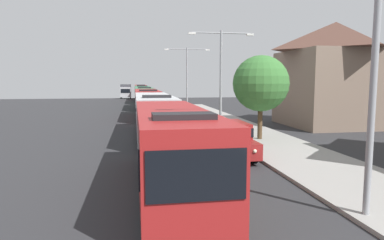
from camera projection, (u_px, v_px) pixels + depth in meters
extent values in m
cube|color=maroon|center=(172.00, 146.00, 12.90)|extent=(2.50, 10.43, 2.70)
cube|color=black|center=(205.00, 135.00, 13.07)|extent=(0.04, 9.60, 1.00)
cube|color=black|center=(137.00, 137.00, 12.66)|extent=(0.04, 9.60, 1.00)
cube|color=black|center=(197.00, 176.00, 7.74)|extent=(2.30, 0.04, 1.20)
cube|color=gold|center=(205.00, 165.00, 13.20)|extent=(0.03, 9.91, 0.36)
cube|color=black|center=(184.00, 116.00, 9.67)|extent=(1.75, 0.90, 0.16)
cylinder|color=black|center=(222.00, 206.00, 10.05)|extent=(0.28, 1.00, 1.00)
cylinder|color=black|center=(145.00, 210.00, 9.69)|extent=(0.28, 1.00, 1.00)
cylinder|color=black|center=(189.00, 159.00, 16.03)|extent=(0.28, 1.00, 1.00)
cylinder|color=black|center=(141.00, 161.00, 15.67)|extent=(0.28, 1.00, 1.00)
cube|color=silver|center=(154.00, 114.00, 24.99)|extent=(2.50, 11.85, 2.70)
cube|color=black|center=(171.00, 109.00, 25.15)|extent=(0.04, 10.90, 1.00)
cube|color=black|center=(136.00, 109.00, 24.74)|extent=(0.04, 10.90, 1.00)
cube|color=black|center=(160.00, 119.00, 19.12)|extent=(2.30, 0.04, 1.20)
cube|color=gold|center=(171.00, 125.00, 25.29)|extent=(0.03, 11.26, 0.36)
cube|color=black|center=(157.00, 96.00, 21.34)|extent=(1.75, 0.90, 0.16)
cylinder|color=black|center=(175.00, 138.00, 21.70)|extent=(0.28, 1.00, 1.00)
cylinder|color=black|center=(139.00, 139.00, 21.34)|extent=(0.28, 1.00, 1.00)
cylinder|color=black|center=(165.00, 124.00, 28.50)|extent=(0.28, 1.00, 1.00)
cylinder|color=black|center=(138.00, 125.00, 28.14)|extent=(0.28, 1.00, 1.00)
cube|color=maroon|center=(147.00, 103.00, 37.79)|extent=(2.50, 11.43, 2.70)
cube|color=black|center=(159.00, 99.00, 37.95)|extent=(0.04, 10.52, 1.00)
cube|color=black|center=(135.00, 99.00, 37.54)|extent=(0.04, 10.52, 1.00)
cube|color=black|center=(149.00, 103.00, 32.13)|extent=(2.30, 0.04, 1.20)
cube|color=orange|center=(159.00, 110.00, 38.09)|extent=(0.03, 10.86, 0.36)
cube|color=black|center=(148.00, 90.00, 34.26)|extent=(1.75, 0.90, 0.16)
cylinder|color=black|center=(160.00, 117.00, 34.63)|extent=(0.28, 1.00, 1.00)
cylinder|color=black|center=(137.00, 117.00, 34.27)|extent=(0.28, 1.00, 1.00)
cylinder|color=black|center=(156.00, 111.00, 41.18)|extent=(0.28, 1.00, 1.00)
cylinder|color=black|center=(137.00, 111.00, 40.82)|extent=(0.28, 1.00, 1.00)
cube|color=#33724C|center=(144.00, 97.00, 50.40)|extent=(2.50, 11.52, 2.70)
cube|color=black|center=(153.00, 94.00, 50.57)|extent=(0.04, 10.60, 1.00)
cube|color=black|center=(135.00, 95.00, 50.15)|extent=(0.04, 10.60, 1.00)
cube|color=black|center=(145.00, 97.00, 44.70)|extent=(2.30, 0.04, 1.20)
cube|color=gold|center=(153.00, 102.00, 50.70)|extent=(0.03, 10.94, 0.36)
cube|color=black|center=(144.00, 88.00, 46.85)|extent=(1.75, 0.90, 0.16)
cylinder|color=black|center=(153.00, 107.00, 47.22)|extent=(0.28, 1.00, 1.00)
cylinder|color=black|center=(137.00, 107.00, 46.86)|extent=(0.28, 1.00, 1.00)
cylinder|color=black|center=(151.00, 104.00, 53.82)|extent=(0.28, 1.00, 1.00)
cylinder|color=black|center=(136.00, 104.00, 53.46)|extent=(0.28, 1.00, 1.00)
cube|color=#33724C|center=(142.00, 93.00, 63.42)|extent=(2.50, 10.97, 2.70)
cube|color=black|center=(149.00, 92.00, 63.59)|extent=(0.04, 10.10, 1.00)
cube|color=black|center=(135.00, 92.00, 63.18)|extent=(0.04, 10.10, 1.00)
cube|color=black|center=(143.00, 93.00, 57.99)|extent=(2.30, 0.04, 1.20)
cube|color=gold|center=(149.00, 98.00, 63.72)|extent=(0.03, 10.42, 0.36)
cube|color=black|center=(142.00, 86.00, 60.03)|extent=(1.75, 0.90, 0.16)
cylinder|color=black|center=(149.00, 101.00, 60.41)|extent=(0.28, 1.00, 1.00)
cylinder|color=black|center=(136.00, 101.00, 60.05)|extent=(0.28, 1.00, 1.00)
cylinder|color=black|center=(147.00, 99.00, 66.70)|extent=(0.28, 1.00, 1.00)
cylinder|color=black|center=(136.00, 99.00, 66.34)|extent=(0.28, 1.00, 1.00)
cube|color=maroon|center=(141.00, 91.00, 75.74)|extent=(2.50, 12.08, 2.70)
cube|color=black|center=(146.00, 90.00, 75.91)|extent=(0.04, 11.11, 1.00)
cube|color=black|center=(135.00, 90.00, 75.49)|extent=(0.04, 11.11, 1.00)
cube|color=black|center=(141.00, 91.00, 69.77)|extent=(2.30, 0.04, 1.20)
cube|color=black|center=(147.00, 95.00, 76.04)|extent=(0.03, 11.47, 0.36)
cube|color=black|center=(141.00, 85.00, 72.03)|extent=(1.75, 0.90, 0.16)
cylinder|color=black|center=(146.00, 98.00, 72.39)|extent=(0.28, 1.00, 1.00)
cylinder|color=black|center=(136.00, 98.00, 72.03)|extent=(0.28, 1.00, 1.00)
cylinder|color=black|center=(145.00, 96.00, 79.31)|extent=(0.28, 1.00, 1.00)
cylinder|color=black|center=(136.00, 96.00, 78.95)|extent=(0.28, 1.00, 1.00)
cube|color=maroon|center=(231.00, 144.00, 18.57)|extent=(1.84, 4.72, 0.80)
cube|color=maroon|center=(230.00, 129.00, 18.63)|extent=(1.62, 2.74, 0.80)
cube|color=black|center=(230.00, 129.00, 18.63)|extent=(1.66, 2.83, 0.44)
sphere|color=#F9EFCC|center=(234.00, 152.00, 16.14)|extent=(0.18, 0.18, 0.18)
sphere|color=#F9EFCC|center=(255.00, 151.00, 16.31)|extent=(0.18, 0.18, 0.18)
cylinder|color=black|center=(223.00, 157.00, 17.04)|extent=(0.22, 0.70, 0.70)
cylinder|color=black|center=(254.00, 156.00, 17.31)|extent=(0.22, 0.70, 0.70)
cylinder|color=black|center=(210.00, 146.00, 19.91)|extent=(0.22, 0.70, 0.70)
cylinder|color=black|center=(237.00, 145.00, 20.18)|extent=(0.22, 0.70, 0.70)
cube|color=#B7B7BC|center=(126.00, 92.00, 77.77)|extent=(2.30, 1.80, 2.20)
cube|color=#333338|center=(126.00, 90.00, 81.37)|extent=(2.35, 5.61, 2.70)
cube|color=black|center=(125.00, 91.00, 76.84)|extent=(2.07, 0.04, 0.90)
cylinder|color=black|center=(121.00, 97.00, 77.72)|extent=(0.26, 0.90, 0.90)
cylinder|color=black|center=(130.00, 97.00, 78.06)|extent=(0.26, 0.90, 0.90)
cylinder|color=black|center=(122.00, 96.00, 82.47)|extent=(0.26, 0.90, 0.90)
cylinder|color=black|center=(131.00, 96.00, 82.80)|extent=(0.26, 0.90, 0.90)
cylinder|color=gray|center=(374.00, 78.00, 9.87)|extent=(0.20, 0.20, 8.05)
cylinder|color=gray|center=(221.00, 81.00, 27.30)|extent=(0.20, 0.20, 7.81)
cylinder|color=gray|center=(207.00, 33.00, 26.69)|extent=(2.32, 0.10, 0.10)
cube|color=silver|center=(192.00, 33.00, 26.51)|extent=(0.56, 0.28, 0.16)
cylinder|color=gray|center=(236.00, 33.00, 27.06)|extent=(2.32, 0.10, 0.10)
cube|color=silver|center=(250.00, 35.00, 27.26)|extent=(0.56, 0.28, 0.16)
cylinder|color=gray|center=(187.00, 79.00, 44.69)|extent=(0.20, 0.20, 8.12)
cylinder|color=gray|center=(177.00, 49.00, 44.03)|extent=(2.64, 0.10, 0.10)
cube|color=silver|center=(166.00, 49.00, 43.83)|extent=(0.56, 0.28, 0.16)
cylinder|color=gray|center=(197.00, 49.00, 44.46)|extent=(2.64, 0.10, 0.10)
cube|color=silver|center=(207.00, 50.00, 44.69)|extent=(0.56, 0.28, 0.16)
cylinder|color=#4C3823|center=(260.00, 122.00, 23.50)|extent=(0.32, 0.32, 2.25)
sphere|color=#387033|center=(261.00, 83.00, 23.20)|extent=(3.76, 3.76, 3.76)
cube|color=#7A6656|center=(333.00, 89.00, 31.34)|extent=(8.17, 8.26, 6.74)
pyramid|color=brown|center=(336.00, 36.00, 30.81)|extent=(8.58, 8.67, 2.53)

